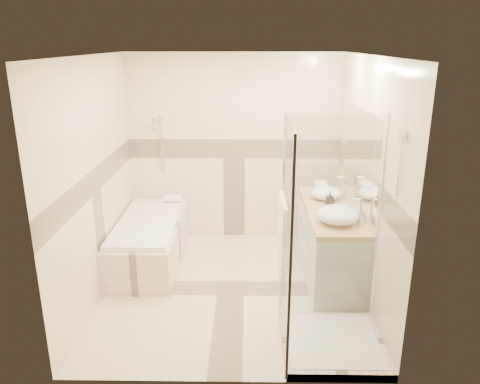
{
  "coord_description": "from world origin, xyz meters",
  "views": [
    {
      "loc": [
        0.17,
        -4.63,
        2.64
      ],
      "look_at": [
        0.1,
        0.25,
        1.05
      ],
      "focal_mm": 35.0,
      "sensor_mm": 36.0,
      "label": 1
    }
  ],
  "objects_px": {
    "vanity": "(329,243)",
    "vessel_sink_far": "(338,215)",
    "shower_enclosure": "(321,294)",
    "amenity_bottle_a": "(330,199)",
    "bathtub": "(149,239)",
    "vessel_sink_near": "(326,193)",
    "amenity_bottle_b": "(330,201)"
  },
  "relations": [
    {
      "from": "bathtub",
      "to": "amenity_bottle_a",
      "type": "distance_m",
      "value": 2.24
    },
    {
      "from": "vanity",
      "to": "amenity_bottle_a",
      "type": "distance_m",
      "value": 0.52
    },
    {
      "from": "vessel_sink_far",
      "to": "amenity_bottle_a",
      "type": "height_order",
      "value": "amenity_bottle_a"
    },
    {
      "from": "shower_enclosure",
      "to": "vessel_sink_near",
      "type": "xyz_separation_m",
      "value": [
        0.27,
        1.6,
        0.42
      ]
    },
    {
      "from": "shower_enclosure",
      "to": "amenity_bottle_a",
      "type": "bearing_deg",
      "value": 78.19
    },
    {
      "from": "shower_enclosure",
      "to": "vessel_sink_near",
      "type": "bearing_deg",
      "value": 80.3
    },
    {
      "from": "shower_enclosure",
      "to": "amenity_bottle_b",
      "type": "height_order",
      "value": "shower_enclosure"
    },
    {
      "from": "vessel_sink_far",
      "to": "amenity_bottle_a",
      "type": "distance_m",
      "value": 0.47
    },
    {
      "from": "amenity_bottle_b",
      "to": "amenity_bottle_a",
      "type": "bearing_deg",
      "value": 90.0
    },
    {
      "from": "shower_enclosure",
      "to": "amenity_bottle_b",
      "type": "xyz_separation_m",
      "value": [
        0.27,
        1.3,
        0.41
      ]
    },
    {
      "from": "bathtub",
      "to": "amenity_bottle_b",
      "type": "xyz_separation_m",
      "value": [
        2.13,
        -0.32,
        0.61
      ]
    },
    {
      "from": "bathtub",
      "to": "amenity_bottle_a",
      "type": "relative_size",
      "value": 9.33
    },
    {
      "from": "bathtub",
      "to": "amenity_bottle_a",
      "type": "xyz_separation_m",
      "value": [
        2.13,
        -0.32,
        0.63
      ]
    },
    {
      "from": "amenity_bottle_b",
      "to": "shower_enclosure",
      "type": "bearing_deg",
      "value": -101.84
    },
    {
      "from": "shower_enclosure",
      "to": "amenity_bottle_a",
      "type": "xyz_separation_m",
      "value": [
        0.27,
        1.3,
        0.44
      ]
    },
    {
      "from": "vanity",
      "to": "vessel_sink_far",
      "type": "height_order",
      "value": "vessel_sink_far"
    },
    {
      "from": "vanity",
      "to": "vessel_sink_near",
      "type": "relative_size",
      "value": 4.49
    },
    {
      "from": "vanity",
      "to": "amenity_bottle_b",
      "type": "xyz_separation_m",
      "value": [
        -0.02,
        0.03,
        0.49
      ]
    },
    {
      "from": "bathtub",
      "to": "amenity_bottle_b",
      "type": "bearing_deg",
      "value": -8.54
    },
    {
      "from": "vanity",
      "to": "vessel_sink_far",
      "type": "relative_size",
      "value": 3.69
    },
    {
      "from": "bathtub",
      "to": "amenity_bottle_b",
      "type": "distance_m",
      "value": 2.24
    },
    {
      "from": "vessel_sink_near",
      "to": "amenity_bottle_a",
      "type": "height_order",
      "value": "amenity_bottle_a"
    },
    {
      "from": "bathtub",
      "to": "shower_enclosure",
      "type": "bearing_deg",
      "value": -41.1
    },
    {
      "from": "vanity",
      "to": "amenity_bottle_a",
      "type": "relative_size",
      "value": 8.89
    },
    {
      "from": "vessel_sink_far",
      "to": "amenity_bottle_a",
      "type": "xyz_separation_m",
      "value": [
        0.0,
        0.47,
        0.0
      ]
    },
    {
      "from": "bathtub",
      "to": "amenity_bottle_a",
      "type": "height_order",
      "value": "amenity_bottle_a"
    },
    {
      "from": "bathtub",
      "to": "vanity",
      "type": "height_order",
      "value": "vanity"
    },
    {
      "from": "bathtub",
      "to": "vessel_sink_far",
      "type": "height_order",
      "value": "vessel_sink_far"
    },
    {
      "from": "bathtub",
      "to": "vessel_sink_near",
      "type": "relative_size",
      "value": 4.71
    },
    {
      "from": "amenity_bottle_b",
      "to": "vanity",
      "type": "bearing_deg",
      "value": -56.36
    },
    {
      "from": "vanity",
      "to": "vessel_sink_far",
      "type": "distance_m",
      "value": 0.68
    },
    {
      "from": "vessel_sink_near",
      "to": "shower_enclosure",
      "type": "bearing_deg",
      "value": -99.7
    }
  ]
}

